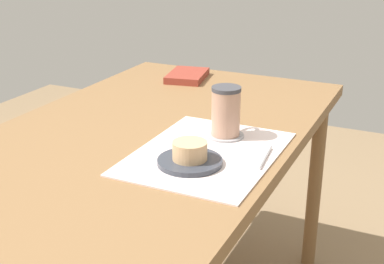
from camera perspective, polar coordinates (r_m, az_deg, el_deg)
dining_table at (r=1.45m, az=-5.02°, el=-2.59°), size 1.38×0.79×0.71m
placemat at (r=1.29m, az=1.61°, el=-2.27°), size 0.43×0.32×0.00m
pastry_plate at (r=1.22m, az=-0.23°, el=-3.16°), size 0.15×0.15×0.01m
pastry at (r=1.21m, az=-0.24°, el=-1.99°), size 0.08×0.08×0.04m
coffee_coaster at (r=1.39m, az=3.57°, el=-0.36°), size 0.10×0.10×0.00m
coffee_mug at (r=1.37m, az=3.67°, el=2.27°), size 0.11×0.08×0.13m
teaspoon at (r=1.26m, az=7.76°, el=-2.68°), size 0.13×0.02×0.01m
small_book at (r=1.93m, az=-0.51°, el=6.03°), size 0.20×0.16×0.02m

